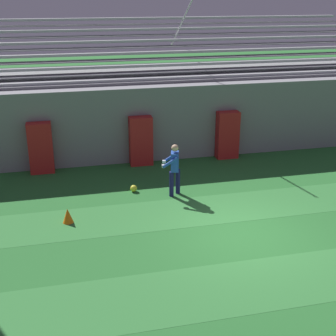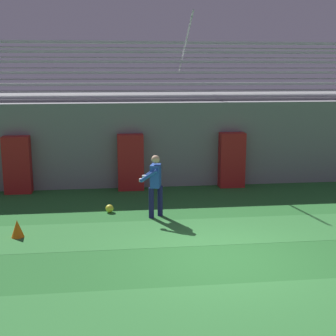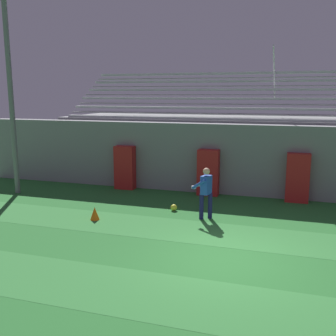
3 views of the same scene
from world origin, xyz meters
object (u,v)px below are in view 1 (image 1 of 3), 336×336
object	(u,v)px
traffic_cone	(68,216)
padding_pillar_far_left	(41,148)
goalkeeper	(174,167)
padding_pillar_gate_right	(227,135)
soccer_ball	(134,188)
padding_pillar_gate_left	(141,141)

from	to	relation	value
traffic_cone	padding_pillar_far_left	bearing A→B (deg)	100.13
padding_pillar_far_left	traffic_cone	xyz separation A→B (m)	(0.74, -4.16, -0.70)
goalkeeper	traffic_cone	distance (m)	3.63
padding_pillar_gate_right	traffic_cone	world-z (taller)	padding_pillar_gate_right
padding_pillar_far_left	soccer_ball	world-z (taller)	padding_pillar_far_left
padding_pillar_gate_right	padding_pillar_gate_left	bearing A→B (deg)	180.00
padding_pillar_gate_right	padding_pillar_far_left	xyz separation A→B (m)	(-6.93, 0.00, 0.00)
soccer_ball	padding_pillar_gate_left	bearing A→B (deg)	74.23
padding_pillar_far_left	goalkeeper	xyz separation A→B (m)	(4.09, -2.98, 0.04)
padding_pillar_gate_left	soccer_ball	xyz separation A→B (m)	(-0.69, -2.45, -0.80)
padding_pillar_gate_right	traffic_cone	distance (m)	7.49
padding_pillar_gate_left	traffic_cone	distance (m)	5.08
goalkeeper	soccer_ball	bearing A→B (deg)	156.36
padding_pillar_gate_right	soccer_ball	distance (m)	4.80
padding_pillar_gate_left	padding_pillar_gate_right	xyz separation A→B (m)	(3.36, 0.00, 0.00)
soccer_ball	traffic_cone	xyz separation A→B (m)	(-2.13, -1.71, 0.10)
padding_pillar_gate_left	traffic_cone	world-z (taller)	padding_pillar_gate_left
padding_pillar_gate_right	goalkeeper	bearing A→B (deg)	-133.61
goalkeeper	soccer_ball	xyz separation A→B (m)	(-1.21, 0.53, -0.84)
goalkeeper	padding_pillar_gate_left	bearing A→B (deg)	99.94
goalkeeper	traffic_cone	size ratio (longest dim) A/B	3.98
padding_pillar_far_left	soccer_ball	xyz separation A→B (m)	(2.88, -2.45, -0.80)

